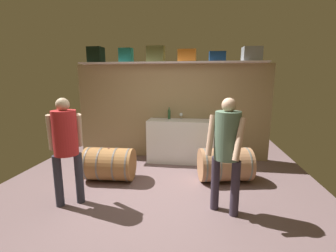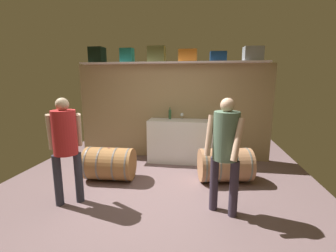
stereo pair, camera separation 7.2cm
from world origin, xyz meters
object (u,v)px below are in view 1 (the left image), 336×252
Objects in this scene: toolcase_orange at (187,56)px; wine_bottle_green at (169,114)px; work_cabinet at (181,141)px; winemaker_pouring at (227,144)px; wine_glass at (181,115)px; wine_barrel_far at (109,164)px; wine_barrel_near at (225,164)px; toolcase_grey at (252,54)px; toolcase_navy at (217,56)px; tasting_cup at (226,147)px; toolcase_olive at (156,54)px; toolcase_teal at (126,55)px; visitor_tasting at (66,141)px; toolcase_black at (96,55)px.

wine_bottle_green is at bearing -170.20° from toolcase_orange.
winemaker_pouring is at bearing -69.28° from work_cabinet.
wine_barrel_far is (-1.22, -1.38, -0.75)m from wine_glass.
toolcase_grey is at bearing 51.93° from wine_barrel_near.
toolcase_navy is 5.28× the size of tasting_cup.
wine_bottle_green is 4.14× the size of tasting_cup.
wine_barrel_far is 0.57× the size of winemaker_pouring.
wine_barrel_near is at bearing -52.94° from toolcase_orange.
toolcase_olive reaches higher than work_cabinet.
toolcase_teal is 0.19× the size of winemaker_pouring.
work_cabinet is 0.60m from wine_glass.
work_cabinet is 0.94× the size of visitor_tasting.
work_cabinet is at bearing 133.59° from tasting_cup.
toolcase_navy reaches higher than wine_barrel_near.
toolcase_teal is at bearing -176.24° from toolcase_olive.
toolcase_olive is 2.79m from wine_barrel_near.
wine_barrel_near is at bearing 4.38° from wine_barrel_far.
wine_barrel_near is (1.18, -1.05, -0.77)m from wine_bottle_green.
toolcase_grey is 0.25× the size of work_cabinet.
toolcase_black is 1.11× the size of toolcase_teal.
wine_barrel_near is (0.15, -1.11, -2.02)m from toolcase_navy.
toolcase_olive is at bearing -178.49° from toolcase_orange.
wine_glass is at bearing 172.50° from toolcase_orange.
toolcase_black is 3.72m from wine_barrel_near.
toolcase_orange is 1.36m from toolcase_grey.
wine_glass is at bearing 97.28° from work_cabinet.
wine_barrel_near is (-0.57, -1.11, -2.06)m from toolcase_grey.
toolcase_black is 2.74m from visitor_tasting.
visitor_tasting reaches higher than wine_barrel_near.
toolcase_orange is 0.26× the size of work_cabinet.
wine_barrel_near is 0.33m from tasting_cup.
toolcase_orange reaches higher than wine_barrel_far.
toolcase_navy is at bearing -61.53° from winemaker_pouring.
toolcase_teal is 2.30m from work_cabinet.
wine_glass is (0.27, 0.07, -0.03)m from wine_bottle_green.
work_cabinet is at bearing -82.72° from wine_glass.
toolcase_grey reaches higher than toolcase_navy.
toolcase_black is 2.39m from wine_glass.
wine_barrel_near is at bearing -41.91° from wine_bottle_green.
visitor_tasting is (-1.59, -2.29, -1.38)m from toolcase_orange.
wine_bottle_green is at bearing 126.99° from wine_barrel_near.
toolcase_orange is 0.25× the size of visitor_tasting.
visitor_tasting is at bearing -125.31° from work_cabinet.
wine_barrel_far is 0.57× the size of visitor_tasting.
toolcase_black is 1.02× the size of toolcase_navy.
winemaker_pouring is (2.01, -0.85, 0.69)m from wine_barrel_far.
wine_barrel_far is at bearing -131.44° from wine_glass.
toolcase_olive is 2.57m from wine_barrel_far.
wine_bottle_green is (-1.74, -0.06, -1.29)m from toolcase_grey.
wine_glass is at bearing 117.69° from wine_barrel_near.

